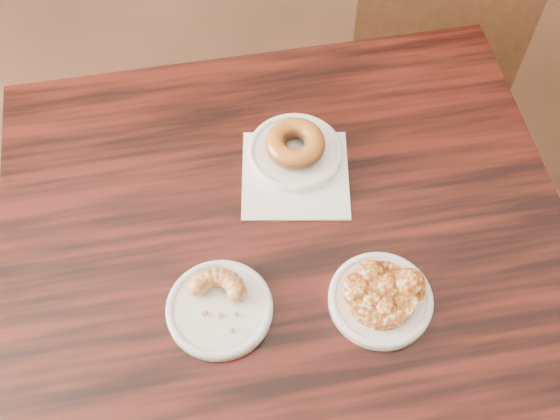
{
  "coord_description": "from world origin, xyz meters",
  "views": [
    {
      "loc": [
        -0.24,
        -0.61,
        1.71
      ],
      "look_at": [
        -0.24,
        -0.05,
        0.8
      ],
      "focal_mm": 45.0,
      "sensor_mm": 36.0,
      "label": 1
    }
  ],
  "objects_px": {
    "glazed_donut": "(295,144)",
    "cruller_fragment": "(219,304)",
    "cafe_table": "(291,352)",
    "apple_fritter": "(382,293)",
    "chair_far": "(433,33)"
  },
  "relations": [
    {
      "from": "cafe_table",
      "to": "glazed_donut",
      "type": "height_order",
      "value": "glazed_donut"
    },
    {
      "from": "cafe_table",
      "to": "glazed_donut",
      "type": "xyz_separation_m",
      "value": [
        0.01,
        0.21,
        0.41
      ]
    },
    {
      "from": "cafe_table",
      "to": "chair_far",
      "type": "xyz_separation_m",
      "value": [
        0.37,
        0.81,
        0.08
      ]
    },
    {
      "from": "cafe_table",
      "to": "chair_far",
      "type": "height_order",
      "value": "chair_far"
    },
    {
      "from": "chair_far",
      "to": "cafe_table",
      "type": "bearing_deg",
      "value": 77.11
    },
    {
      "from": "glazed_donut",
      "to": "cruller_fragment",
      "type": "bearing_deg",
      "value": -112.34
    },
    {
      "from": "glazed_donut",
      "to": "cruller_fragment",
      "type": "xyz_separation_m",
      "value": [
        -0.12,
        -0.28,
        -0.01
      ]
    },
    {
      "from": "cafe_table",
      "to": "apple_fritter",
      "type": "xyz_separation_m",
      "value": [
        0.13,
        -0.06,
        0.4
      ]
    },
    {
      "from": "cruller_fragment",
      "to": "glazed_donut",
      "type": "bearing_deg",
      "value": 67.66
    },
    {
      "from": "apple_fritter",
      "to": "cruller_fragment",
      "type": "xyz_separation_m",
      "value": [
        -0.24,
        -0.01,
        -0.0
      ]
    },
    {
      "from": "apple_fritter",
      "to": "chair_far",
      "type": "bearing_deg",
      "value": 74.46
    },
    {
      "from": "apple_fritter",
      "to": "cafe_table",
      "type": "bearing_deg",
      "value": 154.27
    },
    {
      "from": "cafe_table",
      "to": "chair_far",
      "type": "relative_size",
      "value": 1.0
    },
    {
      "from": "chair_far",
      "to": "glazed_donut",
      "type": "height_order",
      "value": "chair_far"
    },
    {
      "from": "cafe_table",
      "to": "cruller_fragment",
      "type": "relative_size",
      "value": 8.8
    }
  ]
}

